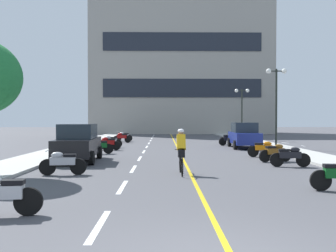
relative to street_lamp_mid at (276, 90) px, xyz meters
name	(u,v)px	position (x,y,z in m)	size (l,w,h in m)	color
ground_plane	(174,148)	(-7.18, 0.45, -4.10)	(140.00, 140.00, 0.00)	#47474C
curb_left	(82,144)	(-14.38, 3.45, -4.04)	(2.40, 72.00, 0.12)	#A8A8A3
curb_right	(263,144)	(0.02, 3.45, -4.04)	(2.40, 72.00, 0.12)	#A8A8A3
lane_dash_0	(99,225)	(-9.18, -18.55, -4.10)	(0.14, 2.20, 0.01)	silver
lane_dash_1	(122,187)	(-9.18, -14.55, -4.10)	(0.14, 2.20, 0.01)	silver
lane_dash_2	(133,169)	(-9.18, -10.55, -4.10)	(0.14, 2.20, 0.01)	silver
lane_dash_3	(140,158)	(-9.18, -6.55, -4.10)	(0.14, 2.20, 0.01)	silver
lane_dash_4	(144,152)	(-9.18, -2.55, -4.10)	(0.14, 2.20, 0.01)	silver
lane_dash_5	(147,147)	(-9.18, 1.45, -4.10)	(0.14, 2.20, 0.01)	silver
lane_dash_6	(149,143)	(-9.18, 5.45, -4.10)	(0.14, 2.20, 0.01)	silver
lane_dash_7	(151,141)	(-9.18, 9.45, -4.10)	(0.14, 2.20, 0.01)	silver
lane_dash_8	(152,138)	(-9.18, 13.45, -4.10)	(0.14, 2.20, 0.01)	silver
lane_dash_9	(153,137)	(-9.18, 17.45, -4.10)	(0.14, 2.20, 0.01)	silver
lane_dash_10	(154,135)	(-9.18, 21.45, -4.10)	(0.14, 2.20, 0.01)	silver
lane_dash_11	(155,134)	(-9.18, 25.45, -4.10)	(0.14, 2.20, 0.01)	silver
centre_line_yellow	(176,145)	(-6.93, 3.45, -4.10)	(0.12, 66.00, 0.01)	gold
office_building	(181,62)	(-5.35, 28.65, 6.46)	(25.85, 8.53, 21.13)	#9E998E
street_lamp_mid	(276,90)	(0.00, 0.00, 0.00)	(1.46, 0.36, 5.50)	black
street_lamp_far	(242,102)	(-0.17, 10.44, -0.35)	(1.46, 0.36, 4.95)	black
parked_car_near	(78,143)	(-12.07, -7.92, -3.19)	(2.08, 4.28, 1.82)	black
parked_car_mid	(244,135)	(-2.19, 0.31, -3.19)	(2.05, 4.26, 1.82)	black
motorcycle_0	(1,194)	(-11.37, -17.87, -3.63)	(1.70, 0.60, 0.92)	black
motorcycle_2	(63,162)	(-11.64, -12.18, -3.63)	(1.70, 0.60, 0.92)	black
motorcycle_3	(290,156)	(-2.49, -9.99, -3.63)	(1.70, 0.60, 0.92)	black
motorcycle_4	(275,152)	(-2.57, -8.16, -3.63)	(1.67, 0.70, 0.92)	black
motorcycle_5	(264,148)	(-2.52, -5.98, -3.63)	(1.69, 0.62, 0.92)	black
motorcycle_6	(99,146)	(-11.75, -4.08, -3.63)	(1.65, 0.77, 0.92)	black
motorcycle_7	(108,143)	(-11.63, -1.40, -3.63)	(1.70, 0.60, 0.92)	black
motorcycle_8	(111,141)	(-11.77, 0.79, -3.63)	(1.69, 0.60, 0.92)	black
motorcycle_9	(230,139)	(-2.77, 2.77, -3.63)	(1.70, 0.60, 0.92)	black
motorcycle_10	(229,139)	(-2.55, 4.22, -3.63)	(1.66, 0.72, 0.92)	black
motorcycle_11	(122,137)	(-11.60, 6.54, -3.63)	(1.65, 0.76, 0.92)	black
motorcycle_12	(124,136)	(-11.66, 8.49, -3.63)	(1.65, 0.77, 0.92)	black
cyclist_rider	(181,150)	(-7.29, -12.02, -3.22)	(0.42, 1.77, 1.71)	black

